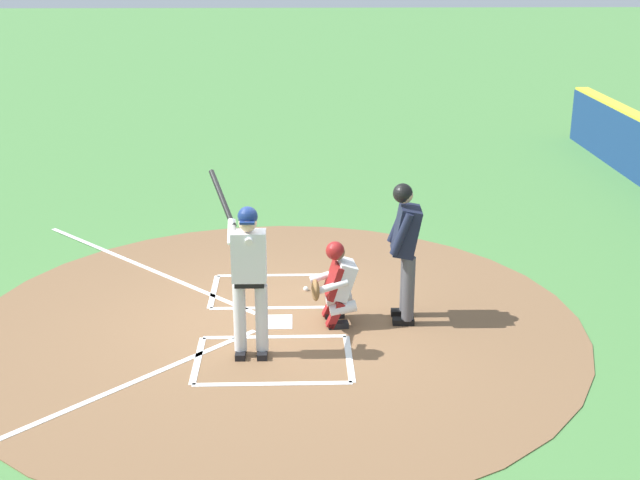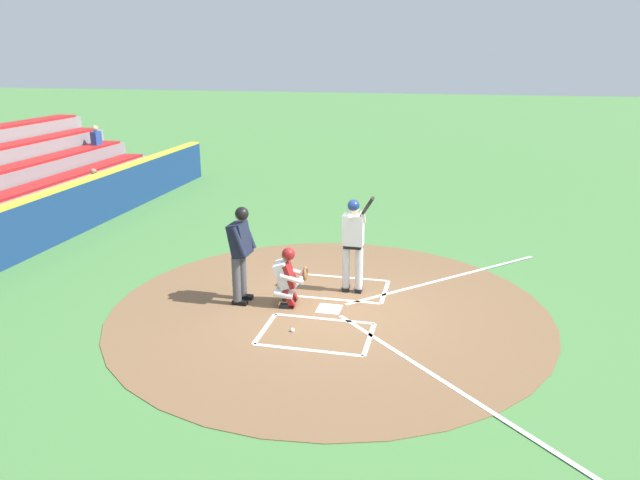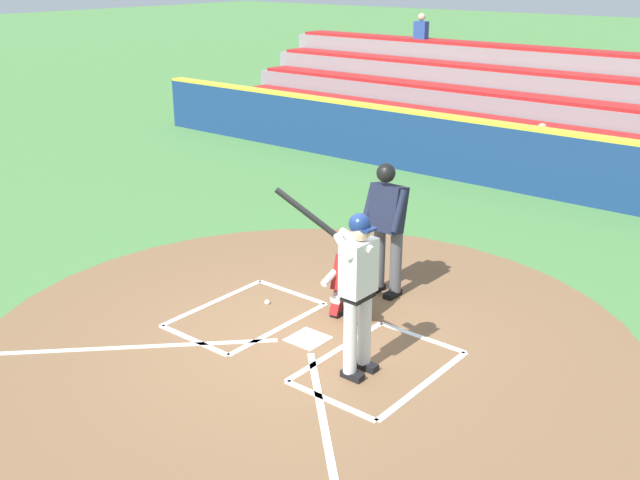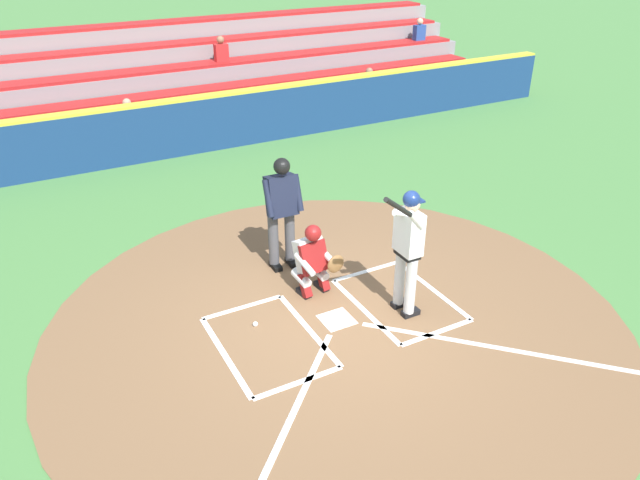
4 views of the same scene
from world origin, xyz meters
The scene contains 9 objects.
ground_plane centered at (0.00, 0.00, 0.00)m, with size 120.00×120.00×0.00m, color #4C8442.
dirt_circle centered at (0.00, 0.00, 0.01)m, with size 8.00×8.00×0.01m, color brown.
home_plate_and_chalk centered at (0.00, 0.88, 0.01)m, with size 7.93×4.91×0.01m.
batter centered at (-0.92, 0.28, 1.10)m, with size 0.93×0.71×2.13m.
catcher centered at (-0.05, -0.79, 0.59)m, with size 0.64×0.62×1.13m.
plate_umpire centered at (0.03, -1.67, 1.08)m, with size 0.59×0.42×1.86m.
baseball centered at (1.05, -0.41, 0.04)m, with size 0.07×0.07×0.07m, color white.
backstop_wall centered at (0.00, -7.50, 0.65)m, with size 22.00×0.36×1.31m.
bleacher_stand centered at (0.00, -10.76, 0.85)m, with size 20.00×4.25×3.00m.
Camera 3 is at (-5.21, 6.17, 4.29)m, focal length 42.03 mm.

